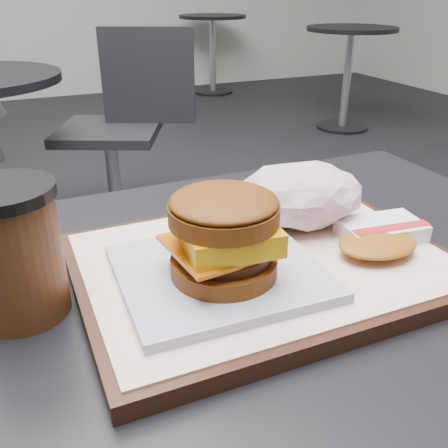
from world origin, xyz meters
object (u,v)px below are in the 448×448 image
hash_brown (380,236)px  crumpled_wrapper (301,195)px  serving_tray (263,264)px  breakfast_sandwich (223,244)px  neighbor_chair (123,118)px  coffee_cup (13,250)px  customer_table (260,409)px

hash_brown → crumpled_wrapper: size_ratio=0.81×
serving_tray → hash_brown: 0.13m
breakfast_sandwich → serving_tray: bearing=24.5°
neighbor_chair → serving_tray: bearing=-97.9°
coffee_cup → serving_tray: bearing=-6.8°
coffee_cup → neighbor_chair: bearing=74.5°
serving_tray → neighbor_chair: bearing=82.1°
serving_tray → crumpled_wrapper: bearing=36.5°
breakfast_sandwich → neighbor_chair: 1.83m
customer_table → hash_brown: (0.13, -0.02, 0.22)m
crumpled_wrapper → neighbor_chair: bearing=84.5°
crumpled_wrapper → coffee_cup: coffee_cup is taller
hash_brown → neighbor_chair: (0.12, 1.78, -0.29)m
crumpled_wrapper → breakfast_sandwich: bearing=-148.2°
hash_brown → neighbor_chair: size_ratio=0.14×
serving_tray → coffee_cup: size_ratio=3.03×
customer_table → breakfast_sandwich: breakfast_sandwich is taller
serving_tray → coffee_cup: coffee_cup is taller
customer_table → serving_tray: size_ratio=2.11×
crumpled_wrapper → coffee_cup: size_ratio=1.21×
serving_tray → neighbor_chair: 1.79m
serving_tray → breakfast_sandwich: bearing=-155.5°
serving_tray → hash_brown: (0.13, -0.03, 0.02)m
customer_table → crumpled_wrapper: 0.26m
hash_brown → breakfast_sandwich: bearing=179.6°
coffee_cup → hash_brown: bearing=-8.7°
breakfast_sandwich → coffee_cup: size_ratio=1.56×
hash_brown → crumpled_wrapper: bearing=118.9°
hash_brown → coffee_cup: (-0.36, 0.06, 0.03)m
neighbor_chair → customer_table: bearing=-97.9°
breakfast_sandwich → crumpled_wrapper: size_ratio=1.29×
crumpled_wrapper → neighbor_chair: (0.16, 1.69, -0.31)m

